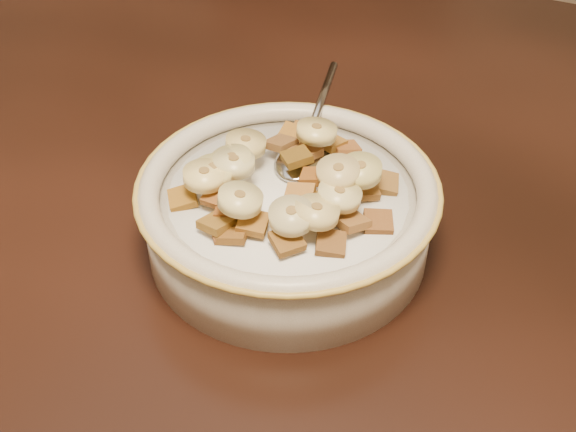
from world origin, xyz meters
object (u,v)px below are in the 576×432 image
at_px(chair, 278,82).
at_px(cereal_bowl, 288,220).
at_px(spoon, 300,162).
at_px(table, 187,145).

xyz_separation_m(chair, cereal_bowl, (0.32, -0.59, 0.27)).
distance_m(chair, spoon, 0.71).
height_order(table, spoon, spoon).
xyz_separation_m(cereal_bowl, spoon, (-0.01, 0.03, 0.03)).
xyz_separation_m(chair, spoon, (0.32, -0.56, 0.30)).
bearing_deg(table, chair, 106.34).
height_order(chair, cereal_bowl, chair).
bearing_deg(chair, spoon, -70.61).
relative_size(chair, spoon, 19.43).
xyz_separation_m(table, spoon, (0.16, -0.07, 0.08)).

